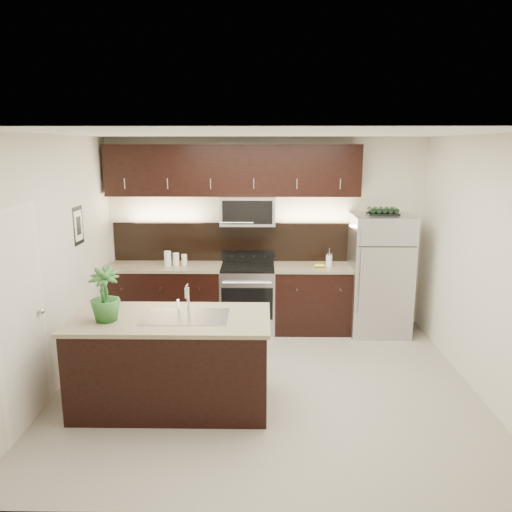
# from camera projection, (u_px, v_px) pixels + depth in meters

# --- Properties ---
(ground) EXTENTS (4.50, 4.50, 0.00)m
(ground) POSITION_uv_depth(u_px,v_px,m) (266.00, 384.00, 5.53)
(ground) COLOR gray
(ground) RESTS_ON ground
(room_walls) EXTENTS (4.52, 4.02, 2.71)m
(room_walls) POSITION_uv_depth(u_px,v_px,m) (256.00, 234.00, 5.13)
(room_walls) COLOR beige
(room_walls) RESTS_ON ground
(counter_run) EXTENTS (3.51, 0.65, 0.94)m
(counter_run) POSITION_uv_depth(u_px,v_px,m) (233.00, 298.00, 7.08)
(counter_run) COLOR black
(counter_run) RESTS_ON ground
(upper_fixtures) EXTENTS (3.49, 0.40, 1.66)m
(upper_fixtures) POSITION_uv_depth(u_px,v_px,m) (235.00, 178.00, 6.86)
(upper_fixtures) COLOR black
(upper_fixtures) RESTS_ON counter_run
(island) EXTENTS (1.96, 0.96, 0.94)m
(island) POSITION_uv_depth(u_px,v_px,m) (172.00, 361.00, 4.99)
(island) COLOR black
(island) RESTS_ON ground
(sink_faucet) EXTENTS (0.84, 0.50, 0.28)m
(sink_faucet) POSITION_uv_depth(u_px,v_px,m) (185.00, 315.00, 4.89)
(sink_faucet) COLOR silver
(sink_faucet) RESTS_ON island
(refrigerator) EXTENTS (0.80, 0.72, 1.66)m
(refrigerator) POSITION_uv_depth(u_px,v_px,m) (379.00, 274.00, 6.92)
(refrigerator) COLOR #B2B2B7
(refrigerator) RESTS_ON ground
(wine_rack) EXTENTS (0.41, 0.25, 0.10)m
(wine_rack) POSITION_uv_depth(u_px,v_px,m) (383.00, 212.00, 6.73)
(wine_rack) COLOR black
(wine_rack) RESTS_ON refrigerator
(plant) EXTENTS (0.33, 0.33, 0.52)m
(plant) POSITION_uv_depth(u_px,v_px,m) (105.00, 295.00, 4.73)
(plant) COLOR #265823
(plant) RESTS_ON island
(canisters) EXTENTS (0.31, 0.16, 0.21)m
(canisters) POSITION_uv_depth(u_px,v_px,m) (174.00, 259.00, 6.95)
(canisters) COLOR silver
(canisters) RESTS_ON counter_run
(french_press) EXTENTS (0.09, 0.09, 0.26)m
(french_press) POSITION_uv_depth(u_px,v_px,m) (329.00, 260.00, 6.89)
(french_press) COLOR silver
(french_press) RESTS_ON counter_run
(bananas) EXTENTS (0.16, 0.13, 0.05)m
(bananas) POSITION_uv_depth(u_px,v_px,m) (316.00, 265.00, 6.88)
(bananas) COLOR yellow
(bananas) RESTS_ON counter_run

